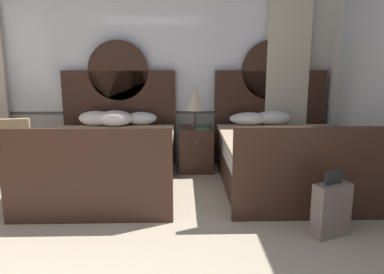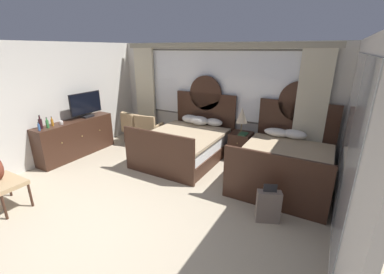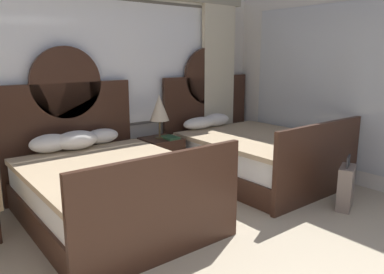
# 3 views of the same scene
# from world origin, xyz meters

# --- Properties ---
(wall_back_window) EXTENTS (5.91, 0.22, 2.70)m
(wall_back_window) POSITION_xyz_m (0.00, 4.20, 1.44)
(wall_back_window) COLOR beige
(wall_back_window) RESTS_ON ground_plane
(wall_right_mirror) EXTENTS (0.08, 4.80, 2.70)m
(wall_right_mirror) POSITION_xyz_m (2.98, 1.83, 1.35)
(wall_right_mirror) COLOR beige
(wall_right_mirror) RESTS_ON ground_plane
(bed_near_window) EXTENTS (1.71, 2.20, 1.89)m
(bed_near_window) POSITION_xyz_m (-0.28, 3.08, 0.39)
(bed_near_window) COLOR #382116
(bed_near_window) RESTS_ON ground_plane
(bed_near_mirror) EXTENTS (1.71, 2.20, 1.89)m
(bed_near_mirror) POSITION_xyz_m (2.03, 3.07, 0.38)
(bed_near_mirror) COLOR #382116
(bed_near_mirror) RESTS_ON ground_plane
(nightstand_between_beds) EXTENTS (0.49, 0.52, 0.64)m
(nightstand_between_beds) POSITION_xyz_m (0.88, 3.72, 0.32)
(nightstand_between_beds) COLOR #382116
(nightstand_between_beds) RESTS_ON ground_plane
(table_lamp_on_nightstand) EXTENTS (0.27, 0.27, 0.61)m
(table_lamp_on_nightstand) POSITION_xyz_m (0.87, 3.73, 1.07)
(table_lamp_on_nightstand) COLOR brown
(table_lamp_on_nightstand) RESTS_ON nightstand_between_beds
(book_on_nightstand) EXTENTS (0.18, 0.26, 0.03)m
(book_on_nightstand) POSITION_xyz_m (0.96, 3.62, 0.66)
(book_on_nightstand) COLOR #285133
(book_on_nightstand) RESTS_ON nightstand_between_beds
(suitcase_on_floor) EXTENTS (0.39, 0.28, 0.64)m
(suitcase_on_floor) POSITION_xyz_m (2.07, 1.59, 0.26)
(suitcase_on_floor) COLOR #75665B
(suitcase_on_floor) RESTS_ON ground_plane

